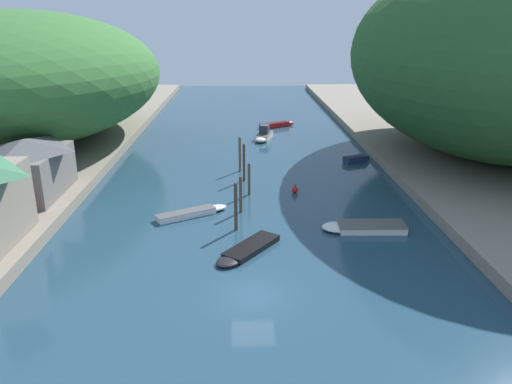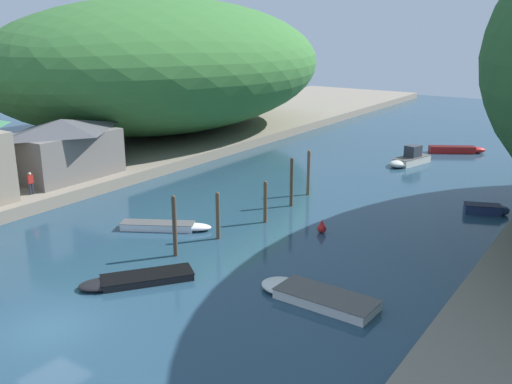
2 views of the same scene
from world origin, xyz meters
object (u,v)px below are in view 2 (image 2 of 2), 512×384
(boat_far_right_bank, at_px, (313,295))
(channel_buoy_near, at_px, (322,228))
(boat_yellow_tender, at_px, (409,159))
(boat_small_dinghy, at_px, (134,280))
(boat_open_rowboat, at_px, (169,226))
(person_on_quay, at_px, (30,182))
(boat_moored_right, at_px, (488,209))
(boathouse_shed, at_px, (64,147))
(boat_near_quay, at_px, (459,150))

(boat_far_right_bank, distance_m, channel_buoy_near, 9.51)
(boat_yellow_tender, bearing_deg, boat_small_dinghy, 99.85)
(boat_open_rowboat, height_order, channel_buoy_near, channel_buoy_near)
(boat_far_right_bank, height_order, person_on_quay, person_on_quay)
(boat_far_right_bank, bearing_deg, boat_small_dinghy, 114.36)
(boat_yellow_tender, bearing_deg, person_on_quay, 71.48)
(boat_yellow_tender, distance_m, boat_small_dinghy, 33.75)
(boat_open_rowboat, height_order, boat_far_right_bank, boat_far_right_bank)
(boat_moored_right, bearing_deg, boat_open_rowboat, -69.51)
(person_on_quay, bearing_deg, boat_yellow_tender, -25.11)
(boathouse_shed, xyz_separation_m, boat_open_rowboat, (14.06, -2.88, -3.14))
(boathouse_shed, distance_m, boat_far_right_bank, 27.69)
(boat_moored_right, bearing_deg, boat_far_right_bank, -34.01)
(boat_open_rowboat, bearing_deg, boat_yellow_tender, 136.14)
(boathouse_shed, xyz_separation_m, boat_yellow_tender, (20.85, 23.69, -2.84))
(boat_open_rowboat, distance_m, boat_small_dinghy, 8.13)
(boat_moored_right, distance_m, person_on_quay, 33.37)
(channel_buoy_near, relative_size, person_on_quay, 0.53)
(boat_far_right_bank, bearing_deg, boat_near_quay, 6.78)
(boathouse_shed, height_order, person_on_quay, boathouse_shed)
(boat_near_quay, bearing_deg, person_on_quay, -60.99)
(boat_small_dinghy, bearing_deg, boat_moored_right, -82.92)
(boat_near_quay, xyz_separation_m, boat_moored_right, (7.36, -19.27, -0.01))
(boat_far_right_bank, xyz_separation_m, boat_small_dinghy, (-8.70, -3.63, -0.05))
(boat_yellow_tender, bearing_deg, channel_buoy_near, 109.55)
(person_on_quay, bearing_deg, boathouse_shed, 32.89)
(channel_buoy_near, bearing_deg, boat_moored_right, 51.58)
(boat_open_rowboat, xyz_separation_m, boat_yellow_tender, (6.79, 26.57, 0.30))
(person_on_quay, bearing_deg, boat_far_right_bank, -85.44)
(boat_yellow_tender, bearing_deg, boat_moored_right, 145.91)
(boat_near_quay, distance_m, boat_small_dinghy, 41.98)
(boat_near_quay, height_order, boat_moored_right, boat_near_quay)
(boat_open_rowboat, relative_size, boat_small_dinghy, 1.02)
(boat_near_quay, relative_size, boat_yellow_tender, 1.03)
(boat_yellow_tender, relative_size, person_on_quay, 3.22)
(boat_near_quay, xyz_separation_m, channel_buoy_near, (-0.68, -29.41, 0.00))
(boat_near_quay, xyz_separation_m, person_on_quay, (-21.15, -36.55, 1.56))
(boat_far_right_bank, height_order, boat_yellow_tender, boat_yellow_tender)
(boat_near_quay, height_order, boat_yellow_tender, boat_yellow_tender)
(channel_buoy_near, height_order, person_on_quay, person_on_quay)
(boat_moored_right, xyz_separation_m, person_on_quay, (-28.51, -17.28, 1.57))
(boathouse_shed, bearing_deg, channel_buoy_near, 5.75)
(channel_buoy_near, bearing_deg, boat_near_quay, 88.67)
(person_on_quay, bearing_deg, boat_open_rowboat, -72.55)
(boat_near_quay, xyz_separation_m, boat_yellow_tender, (-2.56, -8.01, 0.19))
(boat_yellow_tender, bearing_deg, boat_far_right_bank, 115.74)
(boat_small_dinghy, bearing_deg, boat_open_rowboat, -23.70)
(boathouse_shed, height_order, boat_near_quay, boathouse_shed)
(boat_open_rowboat, distance_m, channel_buoy_near, 10.09)
(boathouse_shed, relative_size, person_on_quay, 5.22)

